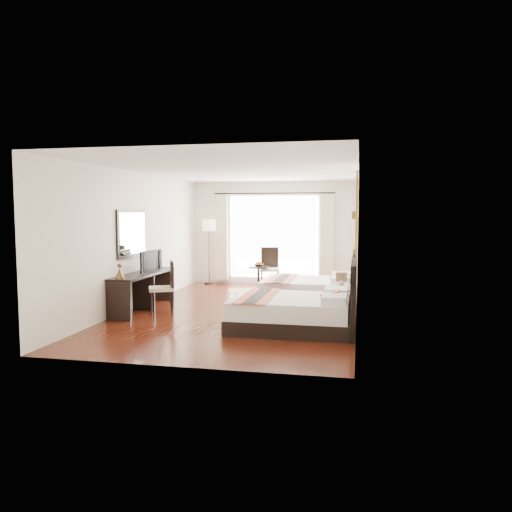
% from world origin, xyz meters
% --- Properties ---
extents(floor, '(4.50, 7.50, 0.01)m').
position_xyz_m(floor, '(0.00, 0.00, -0.01)').
color(floor, '#37190A').
rests_on(floor, ground).
extents(ceiling, '(4.50, 7.50, 0.02)m').
position_xyz_m(ceiling, '(0.00, 0.00, 2.79)').
color(ceiling, white).
rests_on(ceiling, wall_headboard).
extents(wall_headboard, '(0.01, 7.50, 2.80)m').
position_xyz_m(wall_headboard, '(2.25, 0.00, 1.40)').
color(wall_headboard, silver).
rests_on(wall_headboard, floor).
extents(wall_desk, '(0.01, 7.50, 2.80)m').
position_xyz_m(wall_desk, '(-2.25, 0.00, 1.40)').
color(wall_desk, silver).
rests_on(wall_desk, floor).
extents(wall_window, '(4.50, 0.01, 2.80)m').
position_xyz_m(wall_window, '(0.00, 3.75, 1.40)').
color(wall_window, silver).
rests_on(wall_window, floor).
extents(wall_entry, '(4.50, 0.01, 2.80)m').
position_xyz_m(wall_entry, '(0.00, -3.75, 1.40)').
color(wall_entry, silver).
rests_on(wall_entry, floor).
extents(window_glass, '(2.40, 0.02, 2.20)m').
position_xyz_m(window_glass, '(0.00, 3.73, 1.30)').
color(window_glass, white).
rests_on(window_glass, wall_window).
extents(sheer_curtain, '(2.30, 0.02, 2.10)m').
position_xyz_m(sheer_curtain, '(0.00, 3.67, 1.30)').
color(sheer_curtain, white).
rests_on(sheer_curtain, wall_window).
extents(drape_left, '(0.35, 0.14, 2.35)m').
position_xyz_m(drape_left, '(-1.45, 3.63, 1.28)').
color(drape_left, beige).
rests_on(drape_left, floor).
extents(drape_right, '(0.35, 0.14, 2.35)m').
position_xyz_m(drape_right, '(1.45, 3.63, 1.28)').
color(drape_right, beige).
rests_on(drape_right, floor).
extents(art_panel_near, '(0.03, 0.50, 1.35)m').
position_xyz_m(art_panel_near, '(2.23, -1.37, 1.95)').
color(art_panel_near, '#8E4214').
rests_on(art_panel_near, wall_headboard).
extents(art_panel_far, '(0.03, 0.50, 1.35)m').
position_xyz_m(art_panel_far, '(2.23, 1.04, 1.95)').
color(art_panel_far, '#8E4214').
rests_on(art_panel_far, wall_headboard).
extents(wall_sconce, '(0.10, 0.14, 0.14)m').
position_xyz_m(wall_sconce, '(2.19, -0.32, 1.92)').
color(wall_sconce, '#4F3A1C').
rests_on(wall_sconce, wall_headboard).
extents(mirror_frame, '(0.04, 1.25, 0.95)m').
position_xyz_m(mirror_frame, '(-2.22, -0.31, 1.55)').
color(mirror_frame, black).
rests_on(mirror_frame, wall_desk).
extents(mirror_glass, '(0.01, 1.12, 0.82)m').
position_xyz_m(mirror_glass, '(-2.19, -0.31, 1.55)').
color(mirror_glass, white).
rests_on(mirror_glass, mirror_frame).
extents(bed_near, '(2.08, 1.62, 1.17)m').
position_xyz_m(bed_near, '(1.26, -1.37, 0.30)').
color(bed_near, black).
rests_on(bed_near, floor).
extents(bed_far, '(2.03, 1.58, 1.14)m').
position_xyz_m(bed_far, '(1.29, 1.04, 0.30)').
color(bed_far, black).
rests_on(bed_far, floor).
extents(nightstand, '(0.40, 0.50, 0.48)m').
position_xyz_m(nightstand, '(1.97, -0.32, 0.24)').
color(nightstand, black).
rests_on(nightstand, floor).
extents(table_lamp, '(0.22, 0.22, 0.34)m').
position_xyz_m(table_lamp, '(1.96, -0.21, 0.73)').
color(table_lamp, black).
rests_on(table_lamp, nightstand).
extents(vase, '(0.14, 0.14, 0.13)m').
position_xyz_m(vase, '(1.97, -0.47, 0.57)').
color(vase, black).
rests_on(vase, nightstand).
extents(console_desk, '(0.50, 2.20, 0.76)m').
position_xyz_m(console_desk, '(-1.99, -0.31, 0.38)').
color(console_desk, black).
rests_on(console_desk, floor).
extents(television, '(0.21, 0.78, 0.44)m').
position_xyz_m(television, '(-1.97, -0.12, 0.98)').
color(television, black).
rests_on(television, console_desk).
extents(bronze_figurine, '(0.19, 0.19, 0.26)m').
position_xyz_m(bronze_figurine, '(-1.99, -1.31, 0.88)').
color(bronze_figurine, '#4F3A1C').
rests_on(bronze_figurine, console_desk).
extents(desk_chair, '(0.63, 0.63, 1.02)m').
position_xyz_m(desk_chair, '(-1.50, -0.50, 0.31)').
color(desk_chair, '#BFAE93').
rests_on(desk_chair, floor).
extents(floor_lamp, '(0.36, 0.36, 1.78)m').
position_xyz_m(floor_lamp, '(-1.75, 3.45, 1.50)').
color(floor_lamp, black).
rests_on(floor_lamp, floor).
extents(side_table, '(0.52, 0.52, 0.60)m').
position_xyz_m(side_table, '(-0.22, 2.73, 0.30)').
color(side_table, black).
rests_on(side_table, floor).
extents(fruit_bowl, '(0.29, 0.29, 0.06)m').
position_xyz_m(fruit_bowl, '(-0.22, 2.73, 0.63)').
color(fruit_bowl, '#432618').
rests_on(fruit_bowl, side_table).
extents(window_chair, '(0.57, 0.57, 1.06)m').
position_xyz_m(window_chair, '(0.01, 3.05, 0.32)').
color(window_chair, '#BFAE93').
rests_on(window_chair, floor).
extents(jute_rug, '(1.37, 1.17, 0.01)m').
position_xyz_m(jute_rug, '(-0.33, 2.47, 0.01)').
color(jute_rug, tan).
rests_on(jute_rug, floor).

